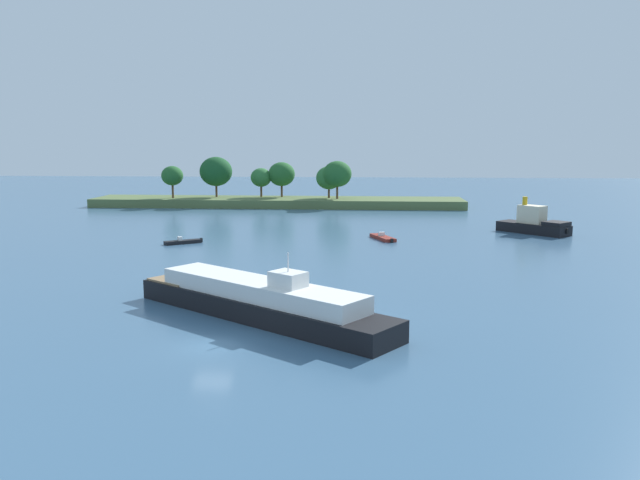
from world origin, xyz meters
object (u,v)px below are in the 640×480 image
(white_riverboat, at_px, (259,301))
(tugboat, at_px, (534,224))
(small_motorboat, at_px, (183,242))
(fishing_skiff, at_px, (383,238))

(white_riverboat, distance_m, tugboat, 57.27)
(white_riverboat, distance_m, small_motorboat, 37.65)
(white_riverboat, bearing_deg, small_motorboat, 115.00)
(white_riverboat, bearing_deg, fishing_skiff, 75.38)
(small_motorboat, bearing_deg, white_riverboat, -65.00)
(white_riverboat, relative_size, small_motorboat, 4.73)
(tugboat, bearing_deg, fishing_skiff, -161.56)
(white_riverboat, height_order, fishing_skiff, white_riverboat)
(small_motorboat, height_order, tugboat, tugboat)
(small_motorboat, relative_size, tugboat, 0.47)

